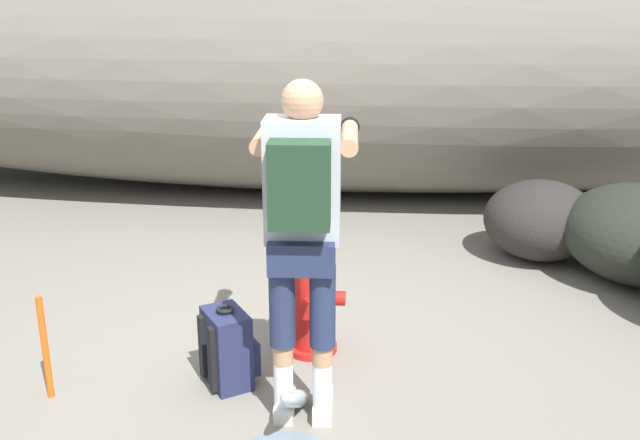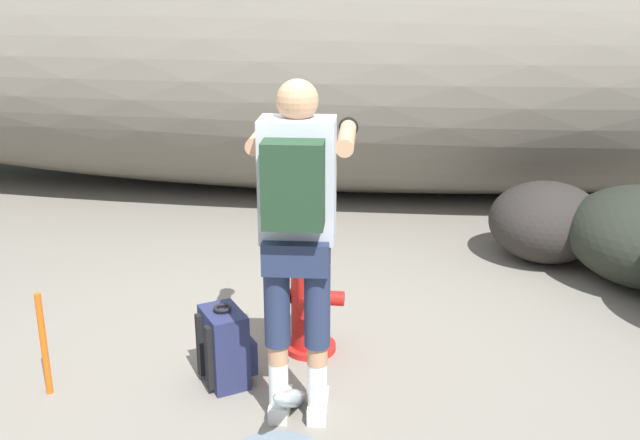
% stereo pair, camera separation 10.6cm
% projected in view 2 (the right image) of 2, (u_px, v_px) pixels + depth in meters
% --- Properties ---
extents(ground_plane, '(56.00, 56.00, 0.04)m').
position_uv_depth(ground_plane, '(270.00, 371.00, 4.27)').
color(ground_plane, slate).
extents(dirt_embankment, '(15.27, 3.20, 2.68)m').
position_uv_depth(dirt_embankment, '(341.00, 65.00, 7.71)').
color(dirt_embankment, '#666056').
rests_on(dirt_embankment, ground_plane).
extents(fire_hydrant, '(0.41, 0.36, 0.70)m').
position_uv_depth(fire_hydrant, '(310.00, 303.00, 4.37)').
color(fire_hydrant, red).
rests_on(fire_hydrant, ground_plane).
extents(hydrant_water_jet, '(0.51, 1.25, 0.68)m').
position_uv_depth(hydrant_water_jet, '(290.00, 411.00, 3.75)').
color(hydrant_water_jet, silver).
rests_on(hydrant_water_jet, ground_plane).
extents(utility_worker, '(0.57, 0.99, 1.74)m').
position_uv_depth(utility_worker, '(298.00, 212.00, 3.49)').
color(utility_worker, beige).
rests_on(utility_worker, ground_plane).
extents(spare_backpack, '(0.36, 0.36, 0.47)m').
position_uv_depth(spare_backpack, '(225.00, 347.00, 4.05)').
color(spare_backpack, '#23284C').
rests_on(spare_backpack, ground_plane).
extents(boulder_outlier, '(1.16, 1.14, 0.65)m').
position_uv_depth(boulder_outlier, '(546.00, 222.00, 5.85)').
color(boulder_outlier, '#2A2624').
rests_on(boulder_outlier, ground_plane).
extents(survey_stake, '(0.04, 0.04, 0.60)m').
position_uv_depth(survey_stake, '(44.00, 344.00, 3.91)').
color(survey_stake, '#E55914').
rests_on(survey_stake, ground_plane).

